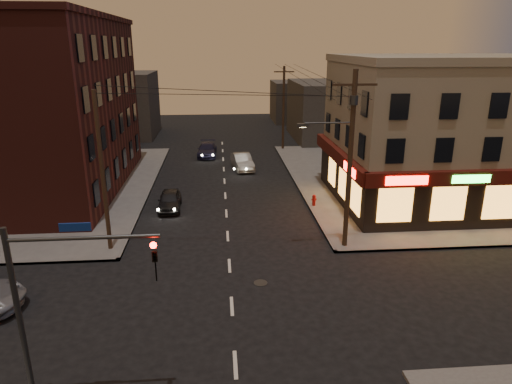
{
  "coord_description": "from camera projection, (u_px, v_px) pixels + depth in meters",
  "views": [
    {
      "loc": [
        -0.4,
        -18.17,
        11.37
      ],
      "look_at": [
        1.68,
        6.9,
        3.2
      ],
      "focal_mm": 32.0,
      "sensor_mm": 36.0,
      "label": 1
    }
  ],
  "objects": [
    {
      "name": "brick_apartment",
      "position": [
        37.0,
        108.0,
        35.58
      ],
      "size": [
        12.0,
        20.0,
        13.0
      ],
      "primitive_type": "cube",
      "color": "#461A16",
      "rests_on": "sidewalk_nw"
    },
    {
      "name": "sidewalk_ne",
      "position": [
        429.0,
        179.0,
        40.17
      ],
      "size": [
        24.0,
        28.0,
        0.15
      ],
      "primitive_type": "cube",
      "color": "#514F4C",
      "rests_on": "ground"
    },
    {
      "name": "fire_hydrant",
      "position": [
        314.0,
        200.0,
        33.17
      ],
      "size": [
        0.37,
        0.37,
        0.83
      ],
      "rotation": [
        0.0,
        0.0,
        0.19
      ],
      "color": "maroon",
      "rests_on": "sidewalk_ne"
    },
    {
      "name": "sedan_far",
      "position": [
        207.0,
        150.0,
        48.44
      ],
      "size": [
        2.09,
        4.81,
        1.38
      ],
      "primitive_type": "imported",
      "rotation": [
        0.0,
        0.0,
        -0.03
      ],
      "color": "black",
      "rests_on": "ground"
    },
    {
      "name": "bg_building_ne_b",
      "position": [
        299.0,
        101.0,
        70.07
      ],
      "size": [
        8.0,
        8.0,
        6.0
      ],
      "primitive_type": "cube",
      "color": "#3F3D3A",
      "rests_on": "ground"
    },
    {
      "name": "utility_pole_west",
      "position": [
        103.0,
        173.0,
        24.96
      ],
      "size": [
        0.24,
        0.24,
        9.0
      ],
      "primitive_type": "cylinder",
      "color": "#382619",
      "rests_on": "sidewalk_nw"
    },
    {
      "name": "sedan_mid",
      "position": [
        242.0,
        162.0,
        43.3
      ],
      "size": [
        2.18,
        4.68,
        1.48
      ],
      "primitive_type": "imported",
      "rotation": [
        0.0,
        0.0,
        0.14
      ],
      "color": "gray",
      "rests_on": "ground"
    },
    {
      "name": "utility_pole_far",
      "position": [
        283.0,
        108.0,
        50.2
      ],
      "size": [
        0.26,
        0.26,
        9.0
      ],
      "primitive_type": "cylinder",
      "color": "#382619",
      "rests_on": "sidewalk_ne"
    },
    {
      "name": "sedan_near",
      "position": [
        170.0,
        200.0,
        32.83
      ],
      "size": [
        1.69,
        3.96,
        1.33
      ],
      "primitive_type": "imported",
      "rotation": [
        0.0,
        0.0,
        0.03
      ],
      "color": "black",
      "rests_on": "ground"
    },
    {
      "name": "bg_building_ne_a",
      "position": [
        334.0,
        110.0,
        56.8
      ],
      "size": [
        10.0,
        12.0,
        7.0
      ],
      "primitive_type": "cube",
      "color": "#3F3D3A",
      "rests_on": "ground"
    },
    {
      "name": "ground",
      "position": [
        232.0,
        306.0,
        20.77
      ],
      "size": [
        120.0,
        120.0,
        0.0
      ],
      "primitive_type": "plane",
      "color": "black",
      "rests_on": "ground"
    },
    {
      "name": "utility_pole_main",
      "position": [
        348.0,
        152.0,
        25.01
      ],
      "size": [
        4.2,
        0.44,
        10.0
      ],
      "color": "#382619",
      "rests_on": "sidewalk_ne"
    },
    {
      "name": "pizza_building",
      "position": [
        444.0,
        131.0,
        33.1
      ],
      "size": [
        15.85,
        12.85,
        10.5
      ],
      "color": "gray",
      "rests_on": "sidewalk_ne"
    },
    {
      "name": "bg_building_nw",
      "position": [
        119.0,
        105.0,
        58.32
      ],
      "size": [
        9.0,
        10.0,
        8.0
      ],
      "primitive_type": "cube",
      "color": "#3F3D3A",
      "rests_on": "ground"
    },
    {
      "name": "sidewalk_nw",
      "position": [
        5.0,
        189.0,
        37.34
      ],
      "size": [
        24.0,
        28.0,
        0.15
      ],
      "primitive_type": "cube",
      "color": "#514F4C",
      "rests_on": "ground"
    },
    {
      "name": "traffic_signal",
      "position": [
        51.0,
        296.0,
        13.74
      ],
      "size": [
        4.49,
        0.32,
        6.47
      ],
      "color": "#333538",
      "rests_on": "ground"
    }
  ]
}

